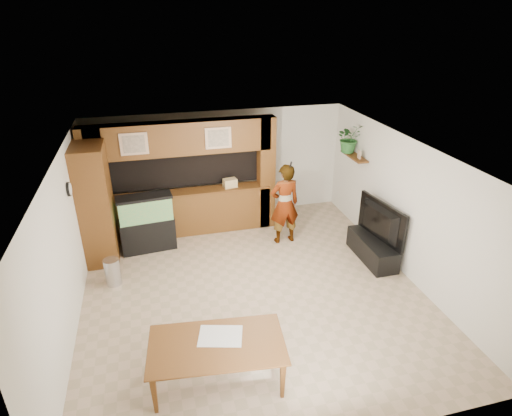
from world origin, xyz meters
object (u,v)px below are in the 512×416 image
object	(u,v)px
aquarium	(147,224)
person	(285,204)
dining_table	(218,364)
pantry_cabinet	(96,204)
television	(376,222)

from	to	relation	value
aquarium	person	world-z (taller)	person
person	dining_table	distance (m)	4.15
aquarium	dining_table	bearing A→B (deg)	-83.73
pantry_cabinet	television	distance (m)	5.55
pantry_cabinet	dining_table	size ratio (longest dim) A/B	1.32
pantry_cabinet	person	world-z (taller)	pantry_cabinet
pantry_cabinet	aquarium	bearing A→B (deg)	6.32
pantry_cabinet	dining_table	xyz separation A→B (m)	(1.73, -3.83, -0.88)
television	person	world-z (taller)	person
dining_table	aquarium	bearing A→B (deg)	107.90
television	dining_table	size ratio (longest dim) A/B	0.75
aquarium	television	size ratio (longest dim) A/B	0.90
pantry_cabinet	person	bearing A→B (deg)	-4.37
television	dining_table	distance (m)	4.37
pantry_cabinet	person	xyz separation A→B (m)	(3.82, -0.29, -0.31)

